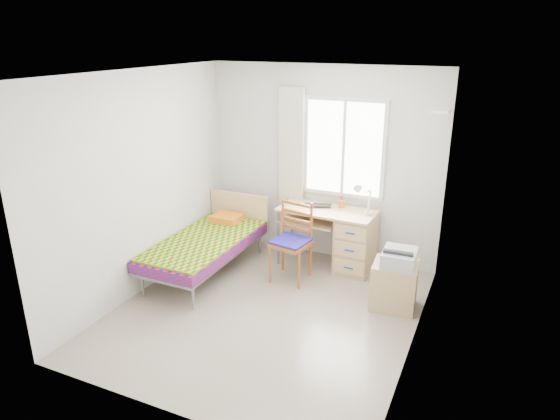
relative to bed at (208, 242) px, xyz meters
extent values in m
plane|color=#BCAD93|center=(1.13, -0.63, -0.40)|extent=(3.50, 3.50, 0.00)
plane|color=white|center=(1.13, -0.63, 2.20)|extent=(3.50, 3.50, 0.00)
plane|color=silver|center=(1.13, 1.12, 0.90)|extent=(3.20, 0.00, 3.20)
plane|color=silver|center=(-0.47, -0.63, 0.90)|extent=(0.00, 3.50, 3.50)
plane|color=silver|center=(2.73, -0.63, 0.90)|extent=(0.00, 3.50, 3.50)
cube|color=white|center=(1.43, 1.10, 1.15)|extent=(1.10, 0.04, 1.30)
cube|color=white|center=(1.43, 1.09, 1.15)|extent=(1.00, 0.02, 1.20)
cube|color=white|center=(1.43, 1.09, 1.15)|extent=(0.04, 0.02, 1.20)
cube|color=beige|center=(0.71, 1.05, 1.05)|extent=(0.35, 0.05, 1.70)
cube|color=white|center=(2.62, 0.77, 1.75)|extent=(0.20, 0.32, 0.03)
cube|color=gray|center=(0.00, -0.07, -0.08)|extent=(0.87, 1.90, 0.06)
cube|color=#AB2A0B|center=(0.00, -0.07, 0.00)|extent=(0.91, 1.92, 0.13)
cube|color=#D49A0E|center=(0.00, -0.09, 0.07)|extent=(0.89, 1.80, 0.03)
cube|color=tan|center=(0.00, 0.84, 0.17)|extent=(0.91, 0.06, 0.52)
cube|color=orange|center=(-0.05, 0.57, 0.13)|extent=(0.38, 0.33, 0.09)
cylinder|color=gray|center=(-0.35, -0.92, -0.25)|extent=(0.04, 0.04, 0.30)
cylinder|color=gray|center=(0.36, 0.77, -0.25)|extent=(0.04, 0.04, 0.30)
cube|color=tan|center=(1.33, 0.80, 0.37)|extent=(1.28, 0.62, 0.03)
cube|color=tan|center=(1.74, 0.80, -0.02)|extent=(0.46, 0.57, 0.76)
cube|color=tan|center=(1.10, 0.80, 0.21)|extent=(0.79, 0.56, 0.02)
cylinder|color=gray|center=(0.74, 0.56, -0.02)|extent=(0.03, 0.03, 0.76)
cylinder|color=gray|center=(0.74, 1.04, -0.02)|extent=(0.03, 0.03, 0.76)
cube|color=#A93F20|center=(1.07, 0.22, 0.08)|extent=(0.50, 0.50, 0.04)
cube|color=navy|center=(1.07, 0.22, 0.11)|extent=(0.47, 0.47, 0.04)
cube|color=#A93F20|center=(1.07, 0.41, 0.38)|extent=(0.39, 0.09, 0.43)
cylinder|color=#A93F20|center=(0.87, 0.03, -0.16)|extent=(0.03, 0.03, 0.48)
cylinder|color=#A93F20|center=(1.26, 0.41, 0.09)|extent=(0.04, 0.04, 0.99)
cube|color=tan|center=(2.40, 0.08, -0.13)|extent=(0.52, 0.48, 0.54)
cube|color=tan|center=(2.16, 0.08, -0.01)|extent=(0.04, 0.40, 0.19)
cube|color=tan|center=(2.16, 0.08, -0.24)|extent=(0.04, 0.40, 0.19)
cube|color=#ABADB3|center=(2.44, 0.06, 0.22)|extent=(0.38, 0.43, 0.17)
cube|color=black|center=(2.44, 0.06, 0.30)|extent=(0.30, 0.35, 0.02)
imported|color=black|center=(1.19, 0.82, 0.40)|extent=(0.40, 0.31, 0.03)
cylinder|color=orange|center=(1.47, 0.96, 0.43)|extent=(0.10, 0.10, 0.10)
cylinder|color=white|center=(1.87, 0.84, 0.40)|extent=(0.11, 0.11, 0.03)
cylinder|color=white|center=(1.87, 0.84, 0.56)|extent=(0.02, 0.12, 0.29)
cylinder|color=white|center=(1.85, 0.76, 0.71)|extent=(0.14, 0.25, 0.12)
cone|color=white|center=(1.77, 0.66, 0.74)|extent=(0.15, 0.17, 0.14)
imported|color=gray|center=(1.14, 0.78, 0.19)|extent=(0.21, 0.27, 0.02)
camera|label=1|loc=(3.29, -5.04, 2.56)|focal=32.00mm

